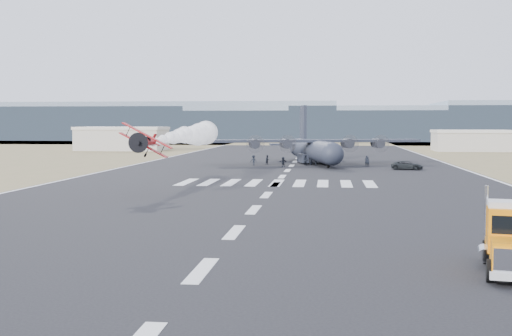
% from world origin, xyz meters
% --- Properties ---
extents(ground, '(500.00, 500.00, 0.00)m').
position_xyz_m(ground, '(0.00, 0.00, 0.00)').
color(ground, black).
rests_on(ground, ground).
extents(scrub_far, '(500.00, 80.00, 0.00)m').
position_xyz_m(scrub_far, '(0.00, 230.00, 0.00)').
color(scrub_far, olive).
rests_on(scrub_far, ground).
extents(runway_markings, '(60.00, 260.00, 0.01)m').
position_xyz_m(runway_markings, '(0.00, 60.00, 0.01)').
color(runway_markings, silver).
rests_on(runway_markings, ground).
extents(ridge_seg_b, '(150.00, 50.00, 15.00)m').
position_xyz_m(ridge_seg_b, '(-130.00, 260.00, 7.50)').
color(ridge_seg_b, gray).
rests_on(ridge_seg_b, ground).
extents(ridge_seg_c, '(150.00, 50.00, 17.00)m').
position_xyz_m(ridge_seg_c, '(-65.00, 260.00, 8.50)').
color(ridge_seg_c, gray).
rests_on(ridge_seg_c, ground).
extents(ridge_seg_d, '(150.00, 50.00, 13.00)m').
position_xyz_m(ridge_seg_d, '(0.00, 260.00, 6.50)').
color(ridge_seg_d, gray).
rests_on(ridge_seg_d, ground).
extents(ridge_seg_e, '(150.00, 50.00, 15.00)m').
position_xyz_m(ridge_seg_e, '(65.00, 260.00, 7.50)').
color(ridge_seg_e, gray).
rests_on(ridge_seg_e, ground).
extents(hangar_left, '(24.50, 14.50, 6.70)m').
position_xyz_m(hangar_left, '(-52.00, 145.00, 3.41)').
color(hangar_left, '#AFA99C').
rests_on(hangar_left, ground).
extents(hangar_right, '(20.50, 12.50, 5.90)m').
position_xyz_m(hangar_right, '(46.00, 150.00, 3.01)').
color(hangar_right, '#AFA99C').
rests_on(hangar_right, ground).
extents(aerobatic_biplane, '(5.42, 5.36, 3.94)m').
position_xyz_m(aerobatic_biplane, '(-13.04, 34.35, 5.82)').
color(aerobatic_biplane, red).
extents(smoke_trail, '(3.79, 32.51, 3.79)m').
position_xyz_m(smoke_trail, '(-12.75, 60.88, 6.05)').
color(smoke_trail, white).
extents(transport_aircraft, '(39.41, 32.23, 11.46)m').
position_xyz_m(transport_aircraft, '(3.94, 90.57, 2.95)').
color(transport_aircraft, '#212532').
rests_on(transport_aircraft, ground).
extents(support_vehicle, '(5.62, 3.26, 1.47)m').
position_xyz_m(support_vehicle, '(19.83, 76.20, 0.74)').
color(support_vehicle, black).
rests_on(support_vehicle, ground).
extents(crew_a, '(0.72, 0.63, 1.69)m').
position_xyz_m(crew_a, '(13.76, 83.56, 0.85)').
color(crew_a, black).
rests_on(crew_a, ground).
extents(crew_b, '(1.04, 1.05, 1.88)m').
position_xyz_m(crew_b, '(2.51, 85.41, 0.94)').
color(crew_b, black).
rests_on(crew_b, ground).
extents(crew_c, '(1.31, 0.87, 1.87)m').
position_xyz_m(crew_c, '(-7.05, 84.17, 0.93)').
color(crew_c, black).
rests_on(crew_c, ground).
extents(crew_d, '(0.76, 1.07, 1.64)m').
position_xyz_m(crew_d, '(4.46, 84.49, 0.82)').
color(crew_d, black).
rests_on(crew_d, ground).
extents(crew_e, '(0.55, 0.83, 1.61)m').
position_xyz_m(crew_e, '(3.45, 86.95, 0.81)').
color(crew_e, black).
rests_on(crew_e, ground).
extents(crew_f, '(1.66, 1.48, 1.83)m').
position_xyz_m(crew_f, '(-1.28, 80.10, 0.91)').
color(crew_f, black).
rests_on(crew_f, ground).
extents(crew_g, '(0.86, 0.80, 1.88)m').
position_xyz_m(crew_g, '(13.54, 84.30, 0.94)').
color(crew_g, black).
rests_on(crew_g, ground).
extents(crew_h, '(0.93, 0.98, 1.72)m').
position_xyz_m(crew_h, '(-4.75, 87.30, 0.86)').
color(crew_h, black).
rests_on(crew_h, ground).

